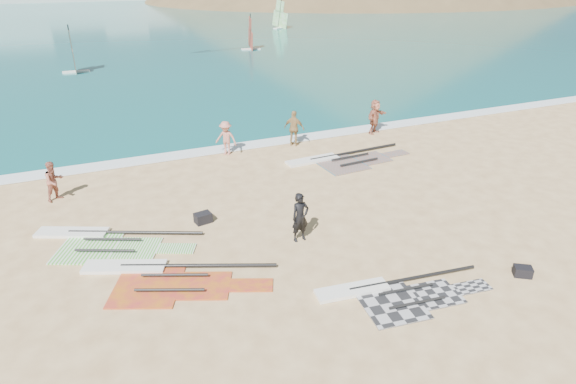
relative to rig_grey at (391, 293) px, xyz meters
name	(u,v)px	position (x,y,z in m)	size (l,w,h in m)	color
ground	(330,269)	(-1.03, 1.91, -0.05)	(300.00, 300.00, 0.00)	#E4C285
sea	(91,5)	(-1.03, 133.91, -0.05)	(300.00, 240.00, 0.06)	#0C5758
surf_line	(222,150)	(-1.03, 14.21, -0.05)	(300.00, 1.20, 0.04)	white
rig_grey	(391,293)	(0.00, 0.00, 0.00)	(5.37, 2.42, 0.20)	#242427
rig_green	(100,240)	(-7.73, 6.71, 0.00)	(5.70, 3.97, 0.20)	green
rig_orange	(341,160)	(4.02, 10.26, 0.00)	(6.57, 2.63, 0.21)	#E55727
rig_red	(160,276)	(-6.17, 3.64, 0.00)	(5.91, 3.93, 0.20)	#B9193C
gear_bag_near	(203,218)	(-4.00, 6.64, 0.15)	(0.61, 0.44, 0.39)	black
gear_bag_far	(523,271)	(4.37, -0.84, 0.11)	(0.54, 0.38, 0.32)	black
person_wetsuit	(300,217)	(-1.15, 3.99, 0.86)	(0.66, 0.43, 1.82)	black
beachgoer_left	(54,181)	(-9.10, 11.05, 0.80)	(0.83, 0.64, 1.70)	#A85F4C
beachgoer_mid	(226,138)	(-1.00, 13.41, 0.84)	(1.15, 0.66, 1.78)	#BA7363
beachgoer_back	(294,128)	(2.81, 13.30, 0.92)	(1.14, 0.47, 1.94)	#A4824D
beachgoer_right	(375,117)	(8.00, 13.41, 0.95)	(1.85, 0.59, 1.99)	#BC7055
windsurfer_left	(74,59)	(-7.51, 39.76, 1.22)	(2.38, 2.91, 4.34)	white
windsurfer_centre	(251,39)	(11.98, 46.24, 1.18)	(2.34, 2.75, 4.13)	white
windsurfer_right	(280,20)	(23.66, 65.18, 1.31)	(2.64, 2.80, 4.77)	white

